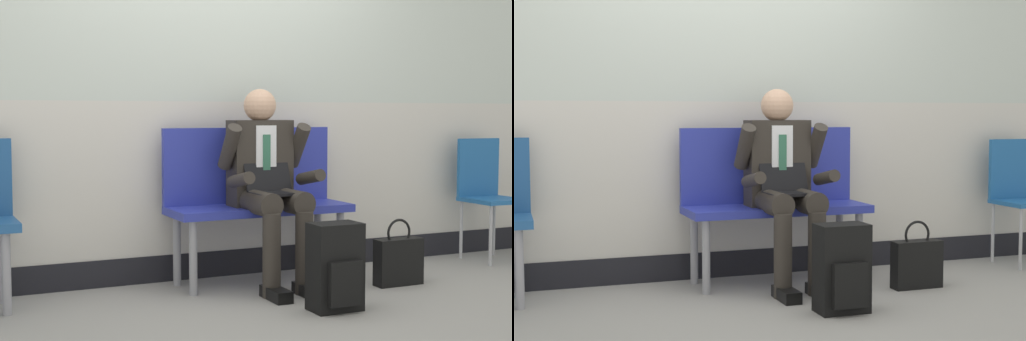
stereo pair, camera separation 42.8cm
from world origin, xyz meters
TOP-DOWN VIEW (x-y plane):
  - ground_plane at (0.00, 0.00)m, footprint 18.00×18.00m
  - station_wall at (0.00, 0.66)m, footprint 5.97×0.14m
  - bench_with_person at (0.24, 0.39)m, footprint 1.19×0.42m
  - person_seated at (0.24, 0.19)m, footprint 0.57×0.70m
  - backpack at (0.32, -0.50)m, footprint 0.28×0.22m
  - handbag at (1.02, -0.12)m, footprint 0.32×0.11m
  - folding_chair at (2.14, 0.35)m, footprint 0.38×0.38m

SIDE VIEW (x-z plane):
  - ground_plane at x=0.00m, z-range 0.00..0.00m
  - handbag at x=1.02m, z-range -0.06..0.37m
  - backpack at x=0.32m, z-range -0.01..0.49m
  - folding_chair at x=2.14m, z-range 0.09..1.00m
  - bench_with_person at x=0.24m, z-range 0.08..1.09m
  - person_seated at x=0.24m, z-range 0.05..1.30m
  - station_wall at x=0.00m, z-range -0.01..2.93m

